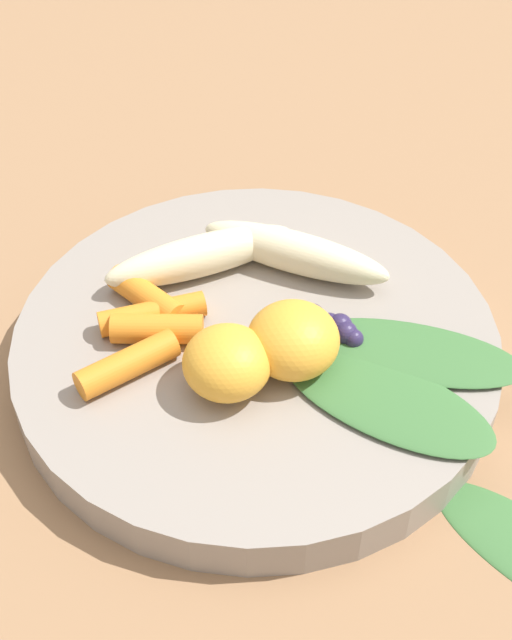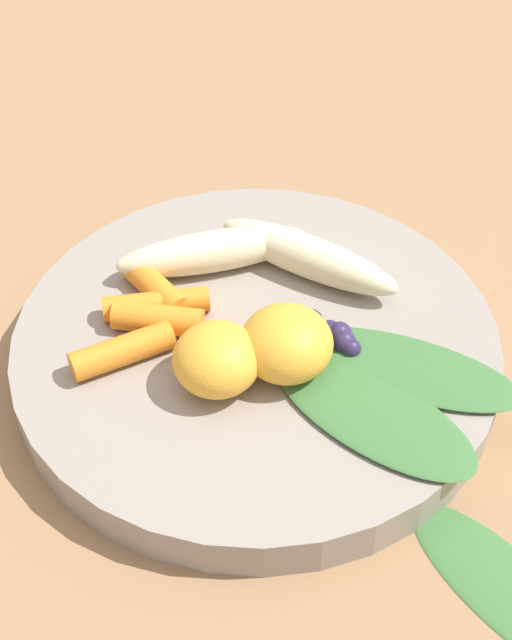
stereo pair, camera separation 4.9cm
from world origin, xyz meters
name	(u,v)px [view 2 (the right image)]	position (x,y,z in m)	size (l,w,h in m)	color
ground_plane	(256,363)	(0.00, 0.00, 0.00)	(2.40, 2.40, 0.00)	#99704C
bowl	(256,348)	(0.00, 0.00, 0.01)	(0.28, 0.28, 0.03)	gray
banana_peeled_left	(214,251)	(-0.01, 0.06, 0.04)	(0.12, 0.03, 0.03)	beige
banana_peeled_right	(307,256)	(0.04, 0.04, 0.04)	(0.12, 0.03, 0.03)	beige
orange_segment_near	(286,343)	(0.01, -0.03, 0.05)	(0.05, 0.05, 0.04)	#F4A833
orange_segment_far	(217,359)	(-0.03, -0.03, 0.04)	(0.05, 0.05, 0.04)	#F4A833
carrot_front	(154,286)	(-0.05, 0.04, 0.03)	(0.02, 0.02, 0.05)	orange
carrot_mid_left	(156,304)	(-0.05, 0.03, 0.03)	(0.02, 0.02, 0.06)	orange
carrot_mid_right	(158,319)	(-0.05, 0.01, 0.04)	(0.02, 0.02, 0.05)	orange
carrot_rear	(122,351)	(-0.08, -0.01, 0.04)	(0.02, 0.02, 0.06)	orange
blueberry_pile	(324,342)	(0.03, -0.02, 0.04)	(0.04, 0.04, 0.03)	#2D234C
kale_leaf_left	(373,412)	(0.05, -0.07, 0.03)	(0.12, 0.05, 0.01)	#3D7038
kale_leaf_right	(409,368)	(0.08, -0.05, 0.03)	(0.12, 0.05, 0.01)	#3D7038
kale_leaf_stray	(507,586)	(0.08, -0.17, 0.00)	(0.12, 0.04, 0.01)	#3D7038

